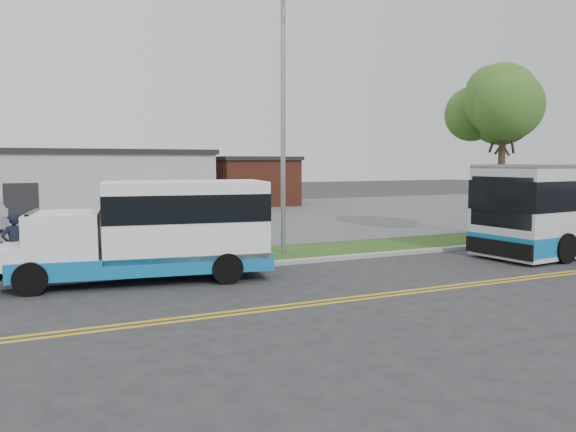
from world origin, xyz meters
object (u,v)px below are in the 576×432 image
tree_east (504,102)px  shuttle_bus (159,227)px  pedestrian (14,246)px  streetlight_near (284,114)px

tree_east → shuttle_bus: size_ratio=1.05×
shuttle_bus → tree_east: bearing=17.5°
tree_east → pedestrian: size_ratio=4.27×
streetlight_near → pedestrian: size_ratio=4.87×
tree_east → pedestrian: bearing=-176.9°
streetlight_near → pedestrian: (-9.03, -0.83, -4.16)m
tree_east → pedestrian: tree_east is taller
pedestrian → tree_east: bearing=157.8°
streetlight_near → pedestrian: streetlight_near is taller
streetlight_near → pedestrian: bearing=-174.8°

